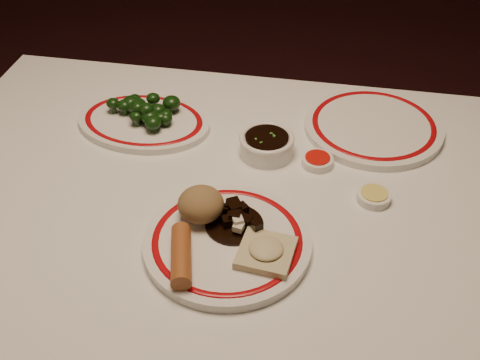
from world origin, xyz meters
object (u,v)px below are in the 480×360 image
(main_plate, at_px, (227,242))
(fried_wonton, at_px, (266,251))
(stirfry_heap, at_px, (235,218))
(rice_mound, at_px, (201,204))
(broccoli_pile, at_px, (146,109))
(soy_bowl, at_px, (267,145))
(dining_table, at_px, (213,229))
(broccoli_plate, at_px, (144,122))
(spring_roll, at_px, (181,255))

(main_plate, xyz_separation_m, fried_wonton, (0.07, -0.03, 0.02))
(stirfry_heap, bearing_deg, rice_mound, 175.40)
(rice_mound, distance_m, broccoli_pile, 0.34)
(main_plate, height_order, fried_wonton, fried_wonton)
(stirfry_heap, height_order, soy_bowl, stirfry_heap)
(dining_table, distance_m, soy_bowl, 0.20)
(broccoli_plate, bearing_deg, spring_roll, -64.28)
(spring_roll, xyz_separation_m, stirfry_heap, (0.07, 0.11, -0.00))
(stirfry_heap, distance_m, broccoli_plate, 0.38)
(dining_table, xyz_separation_m, main_plate, (0.06, -0.13, 0.10))
(main_plate, bearing_deg, broccoli_pile, 126.50)
(broccoli_plate, distance_m, broccoli_pile, 0.03)
(rice_mound, height_order, broccoli_plate, rice_mound)
(fried_wonton, distance_m, soy_bowl, 0.30)
(soy_bowl, bearing_deg, dining_table, -119.74)
(rice_mound, xyz_separation_m, fried_wonton, (0.13, -0.07, -0.02))
(broccoli_plate, bearing_deg, stirfry_heap, -47.93)
(dining_table, relative_size, rice_mound, 14.72)
(spring_roll, distance_m, broccoli_pile, 0.43)
(dining_table, relative_size, broccoli_pile, 7.56)
(broccoli_pile, bearing_deg, rice_mound, -56.40)
(dining_table, height_order, main_plate, main_plate)
(spring_roll, bearing_deg, broccoli_plate, 100.92)
(fried_wonton, bearing_deg, soy_bowl, 98.26)
(spring_roll, bearing_deg, main_plate, 31.68)
(fried_wonton, height_order, soy_bowl, same)
(main_plate, bearing_deg, broccoli_plate, 127.59)
(spring_roll, distance_m, broccoli_plate, 0.43)
(fried_wonton, xyz_separation_m, broccoli_plate, (-0.32, 0.35, -0.02))
(fried_wonton, height_order, stirfry_heap, stirfry_heap)
(stirfry_heap, distance_m, soy_bowl, 0.23)
(stirfry_heap, distance_m, broccoli_pile, 0.38)
(fried_wonton, distance_m, broccoli_plate, 0.48)
(stirfry_heap, bearing_deg, dining_table, 126.17)
(fried_wonton, bearing_deg, rice_mound, 150.24)
(spring_roll, height_order, soy_bowl, spring_roll)
(main_plate, height_order, broccoli_plate, main_plate)
(spring_roll, relative_size, soy_bowl, 1.11)
(stirfry_heap, xyz_separation_m, broccoli_plate, (-0.26, 0.28, -0.02))
(fried_wonton, bearing_deg, spring_roll, -163.34)
(soy_bowl, bearing_deg, main_plate, -95.61)
(dining_table, height_order, broccoli_plate, broccoli_plate)
(dining_table, xyz_separation_m, spring_roll, (-0.01, -0.19, 0.13))
(rice_mound, bearing_deg, soy_bowl, 70.09)
(fried_wonton, distance_m, stirfry_heap, 0.09)
(soy_bowl, bearing_deg, fried_wonton, -81.74)
(dining_table, xyz_separation_m, broccoli_plate, (-0.19, 0.20, 0.10))
(broccoli_plate, relative_size, soy_bowl, 2.85)
(spring_roll, xyz_separation_m, soy_bowl, (0.09, 0.34, -0.01))
(rice_mound, distance_m, broccoli_plate, 0.34)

